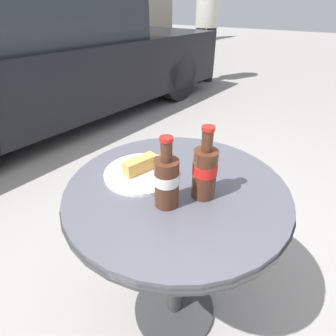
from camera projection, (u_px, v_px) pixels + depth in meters
ground_plane at (174, 308)px, 1.19m from camera, size 30.00×30.00×0.00m
bistro_table at (176, 219)px, 0.90m from camera, size 0.71×0.71×0.69m
cola_bottle_left at (167, 180)px, 0.71m from camera, size 0.07×0.07×0.21m
cola_bottle_right at (205, 171)px, 0.74m from camera, size 0.07×0.07×0.22m
lunch_plate_near at (141, 171)px, 0.87m from camera, size 0.25×0.25×0.06m
parked_car at (47, 64)px, 2.93m from camera, size 4.38×1.75×1.25m
pedestrian at (207, 17)px, 4.12m from camera, size 0.36×0.36×1.77m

